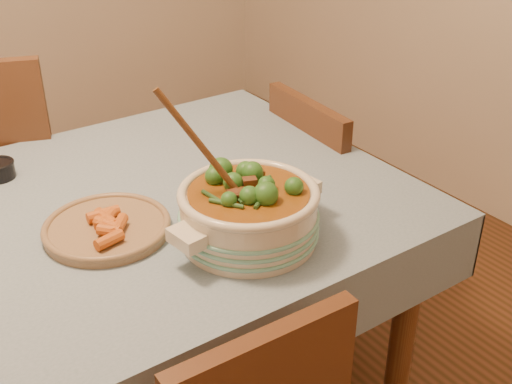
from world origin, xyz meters
TOP-DOWN VIEW (x-y plane):
  - dining_table at (0.00, 0.00)m, footprint 1.68×1.08m
  - stew_casserole at (0.30, -0.30)m, footprint 0.41×0.35m
  - fried_plate at (0.04, -0.09)m, footprint 0.34×0.34m
  - chair_right at (0.91, 0.11)m, footprint 0.42×0.42m

SIDE VIEW (x-z plane):
  - chair_right at x=0.91m, z-range 0.06..0.91m
  - dining_table at x=0.00m, z-range 0.29..1.04m
  - fried_plate at x=0.04m, z-range 0.75..0.80m
  - stew_casserole at x=0.30m, z-range 0.65..1.03m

